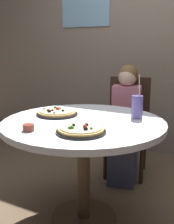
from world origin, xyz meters
TOP-DOWN VIEW (x-y plane):
  - ground_plane at (0.00, 0.00)m, footprint 8.00×8.00m
  - wall_with_window at (-0.00, 1.66)m, footprint 5.20×0.14m
  - dining_table at (0.00, 0.00)m, footprint 1.11×1.11m
  - chair_wooden at (-0.02, 0.94)m, footprint 0.48×0.48m
  - diner_child at (0.02, 0.76)m, footprint 0.33×0.43m
  - pizza_veggie at (0.12, -0.25)m, footprint 0.30×0.30m
  - pizza_cheese at (-0.25, 0.05)m, footprint 0.31×0.31m
  - soda_cup at (0.30, 0.24)m, footprint 0.08×0.08m
  - sauce_bowl at (-0.17, -0.37)m, footprint 0.07×0.07m

SIDE VIEW (x-z plane):
  - ground_plane at x=0.00m, z-range 0.00..0.00m
  - diner_child at x=0.02m, z-range -0.06..1.02m
  - chair_wooden at x=-0.02m, z-range 0.06..1.01m
  - dining_table at x=0.00m, z-range 0.27..1.02m
  - pizza_veggie at x=0.12m, z-range 0.74..0.79m
  - pizza_cheese at x=-0.25m, z-range 0.74..0.79m
  - sauce_bowl at x=-0.17m, z-range 0.75..0.79m
  - soda_cup at x=0.30m, z-range 0.68..0.98m
  - wall_with_window at x=0.00m, z-range 0.00..2.90m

